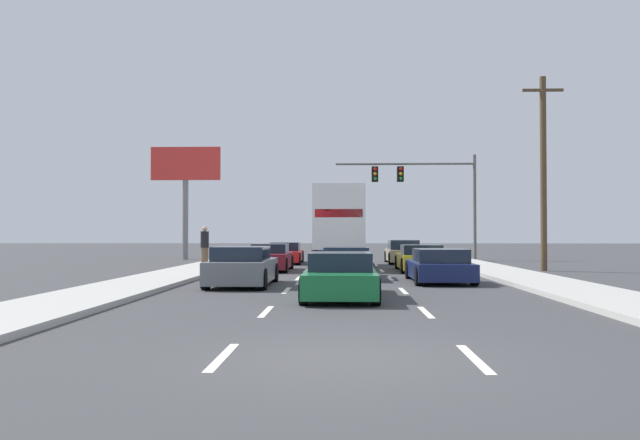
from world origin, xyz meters
name	(u,v)px	position (x,y,z in m)	size (l,w,h in m)	color
ground_plane	(344,265)	(0.00, 25.00, 0.00)	(140.00, 140.00, 0.00)	#3D3D3F
sidewalk_right	(490,269)	(6.49, 20.00, 0.07)	(2.48, 80.00, 0.14)	#B2AFA8
sidewalk_left	(199,269)	(-6.49, 20.00, 0.07)	(2.48, 80.00, 0.14)	#B2AFA8
lane_markings	(344,267)	(0.00, 22.59, 0.00)	(3.54, 57.00, 0.01)	silver
car_red	(285,254)	(-3.20, 26.62, 0.53)	(1.90, 4.49, 1.16)	red
car_maroon	(270,258)	(-3.27, 19.79, 0.55)	(1.82, 4.14, 1.20)	maroon
car_gray	(242,267)	(-3.26, 11.76, 0.59)	(1.93, 4.28, 1.26)	slate
box_truck	(340,223)	(-0.19, 22.44, 2.16)	(2.54, 7.40, 3.83)	white
car_silver	(347,264)	(0.09, 15.28, 0.54)	(2.03, 4.32, 1.16)	#B7BABF
car_green	(341,277)	(-0.11, 8.11, 0.54)	(1.94, 4.72, 1.18)	#196B38
car_tan	(403,253)	(3.32, 27.06, 0.59)	(1.88, 4.27, 1.29)	tan
car_yellow	(421,259)	(3.38, 19.69, 0.54)	(2.02, 4.54, 1.17)	yellow
car_navy	(439,267)	(3.24, 13.40, 0.54)	(1.99, 4.24, 1.15)	#141E4C
traffic_signal_mast	(416,182)	(4.60, 31.92, 4.91)	(8.84, 0.69, 6.62)	#595B56
utility_pole_mid	(543,170)	(8.88, 20.13, 4.46)	(1.80, 0.28, 8.65)	brown
roadside_billboard	(186,178)	(-9.99, 31.58, 5.16)	(4.42, 0.36, 7.14)	slate
pedestrian_near_corner	(205,246)	(-6.43, 20.79, 1.07)	(0.38, 0.38, 1.85)	brown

